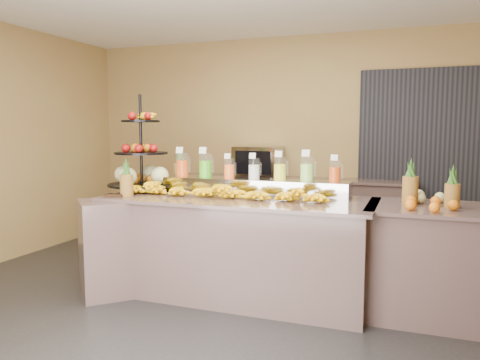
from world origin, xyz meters
The scene contains 20 objects.
ground centered at (0.00, 0.00, 0.00)m, with size 6.00×6.00×0.00m, color black.
room_envelope centered at (0.19, 0.79, 1.88)m, with size 6.04×5.02×2.82m.
buffet_counter centered at (-0.12, 0.26, 0.47)m, with size 2.75×1.25×0.93m.
right_counter centered at (1.70, 0.40, 0.47)m, with size 1.08×0.88×0.93m.
back_ledge centered at (0.00, 2.25, 0.47)m, with size 3.10×0.55×0.93m.
pitcher_tray centered at (0.07, 0.58, 1.01)m, with size 1.85×0.30×0.15m, color gray.
juice_pitcher_orange_a centered at (-0.71, 0.58, 1.19)m, with size 0.13×0.13×0.31m.
juice_pitcher_green centered at (-0.45, 0.58, 1.19)m, with size 0.13×0.14×0.32m.
juice_pitcher_orange_b centered at (-0.19, 0.58, 1.17)m, with size 0.11×0.11×0.26m.
juice_pitcher_milk centered at (0.07, 0.58, 1.17)m, with size 0.11×0.11×0.27m.
juice_pitcher_lemon centered at (0.33, 0.58, 1.18)m, with size 0.12×0.12×0.29m.
juice_pitcher_lime centered at (0.59, 0.58, 1.18)m, with size 0.13×0.13×0.31m.
juice_pitcher_orange_c centered at (0.85, 0.58, 1.17)m, with size 0.11×0.11×0.26m.
banana_heap centered at (-0.17, 0.28, 1.00)m, with size 2.04×0.18×0.17m.
fruit_stand centered at (-1.10, 0.49, 1.18)m, with size 0.80×0.80×0.99m.
condiment_caddy centered at (-1.11, -0.04, 0.94)m, with size 0.17×0.13×0.03m, color black.
pineapple_left_a centered at (-1.02, 0.02, 1.06)m, with size 0.12×0.12×0.37m.
pineapple_left_b centered at (-0.81, 0.72, 1.09)m, with size 0.15×0.15×0.43m.
right_fruit_pile centered at (1.64, 0.34, 1.00)m, with size 0.44×0.42×0.23m.
oven_warmer centered at (-0.44, 2.25, 1.13)m, with size 0.61×0.42×0.40m, color gray.
Camera 1 is at (1.52, -3.71, 1.56)m, focal length 35.00 mm.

